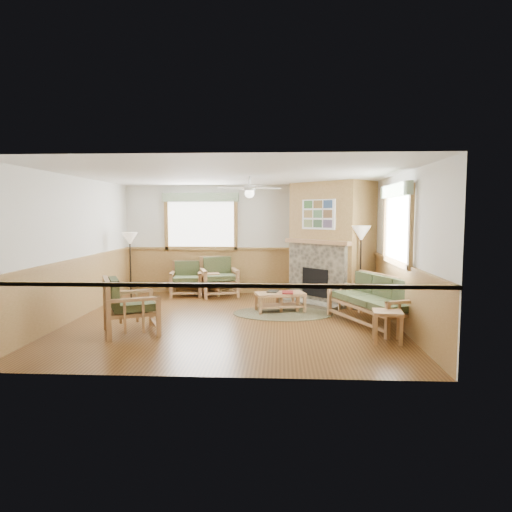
{
  "coord_description": "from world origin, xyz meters",
  "views": [
    {
      "loc": [
        0.88,
        -8.38,
        1.99
      ],
      "look_at": [
        0.4,
        0.7,
        1.15
      ],
      "focal_mm": 32.0,
      "sensor_mm": 36.0,
      "label": 1
    }
  ],
  "objects_px": {
    "armchair_back_right": "(219,277)",
    "floor_lamp_left": "(130,266)",
    "armchair_left": "(131,305)",
    "coffee_table": "(280,302)",
    "end_table_sofa": "(387,327)",
    "sofa": "(373,301)",
    "armchair_back_left": "(186,279)",
    "end_table_chairs": "(209,284)",
    "footstool": "(287,302)",
    "floor_lamp_right": "(360,268)"
  },
  "relations": [
    {
      "from": "end_table_chairs",
      "to": "sofa",
      "type": "bearing_deg",
      "value": -38.78
    },
    {
      "from": "armchair_left",
      "to": "end_table_sofa",
      "type": "height_order",
      "value": "armchair_left"
    },
    {
      "from": "armchair_back_left",
      "to": "coffee_table",
      "type": "relative_size",
      "value": 0.85
    },
    {
      "from": "armchair_left",
      "to": "end_table_sofa",
      "type": "bearing_deg",
      "value": -119.46
    },
    {
      "from": "sofa",
      "to": "armchair_left",
      "type": "distance_m",
      "value": 4.23
    },
    {
      "from": "armchair_back_left",
      "to": "floor_lamp_left",
      "type": "relative_size",
      "value": 0.53
    },
    {
      "from": "sofa",
      "to": "armchair_back_left",
      "type": "height_order",
      "value": "sofa"
    },
    {
      "from": "end_table_sofa",
      "to": "floor_lamp_left",
      "type": "distance_m",
      "value": 6.04
    },
    {
      "from": "armchair_left",
      "to": "floor_lamp_right",
      "type": "height_order",
      "value": "floor_lamp_right"
    },
    {
      "from": "end_table_chairs",
      "to": "footstool",
      "type": "bearing_deg",
      "value": -40.69
    },
    {
      "from": "armchair_back_right",
      "to": "floor_lamp_right",
      "type": "relative_size",
      "value": 0.53
    },
    {
      "from": "coffee_table",
      "to": "end_table_sofa",
      "type": "distance_m",
      "value": 2.71
    },
    {
      "from": "armchair_back_right",
      "to": "end_table_chairs",
      "type": "xyz_separation_m",
      "value": [
        -0.26,
        0.0,
        -0.19
      ]
    },
    {
      "from": "armchair_left",
      "to": "floor_lamp_left",
      "type": "xyz_separation_m",
      "value": [
        -0.95,
        2.85,
        0.32
      ]
    },
    {
      "from": "armchair_left",
      "to": "coffee_table",
      "type": "distance_m",
      "value": 3.08
    },
    {
      "from": "armchair_left",
      "to": "floor_lamp_left",
      "type": "relative_size",
      "value": 0.6
    },
    {
      "from": "armchair_back_right",
      "to": "floor_lamp_left",
      "type": "xyz_separation_m",
      "value": [
        -1.95,
        -0.7,
        0.32
      ]
    },
    {
      "from": "end_table_sofa",
      "to": "floor_lamp_left",
      "type": "height_order",
      "value": "floor_lamp_left"
    },
    {
      "from": "coffee_table",
      "to": "floor_lamp_right",
      "type": "xyz_separation_m",
      "value": [
        1.66,
        0.31,
        0.68
      ]
    },
    {
      "from": "armchair_back_left",
      "to": "armchair_left",
      "type": "xyz_separation_m",
      "value": [
        -0.2,
        -3.55,
        0.06
      ]
    },
    {
      "from": "armchair_back_left",
      "to": "coffee_table",
      "type": "xyz_separation_m",
      "value": [
        2.29,
        -1.75,
        -0.22
      ]
    },
    {
      "from": "armchair_left",
      "to": "coffee_table",
      "type": "bearing_deg",
      "value": -78.86
    },
    {
      "from": "end_table_chairs",
      "to": "footstool",
      "type": "xyz_separation_m",
      "value": [
        1.89,
        -1.62,
        -0.1
      ]
    },
    {
      "from": "sofa",
      "to": "floor_lamp_left",
      "type": "xyz_separation_m",
      "value": [
        -5.1,
        2.04,
        0.36
      ]
    },
    {
      "from": "armchair_left",
      "to": "floor_lamp_right",
      "type": "xyz_separation_m",
      "value": [
        4.15,
        2.11,
        0.41
      ]
    },
    {
      "from": "end_table_chairs",
      "to": "floor_lamp_right",
      "type": "xyz_separation_m",
      "value": [
        3.41,
        -1.44,
        0.6
      ]
    },
    {
      "from": "floor_lamp_left",
      "to": "floor_lamp_right",
      "type": "relative_size",
      "value": 0.9
    },
    {
      "from": "armchair_back_left",
      "to": "footstool",
      "type": "distance_m",
      "value": 2.93
    },
    {
      "from": "floor_lamp_right",
      "to": "armchair_left",
      "type": "bearing_deg",
      "value": -152.99
    },
    {
      "from": "armchair_back_left",
      "to": "footstool",
      "type": "relative_size",
      "value": 2.04
    },
    {
      "from": "armchair_left",
      "to": "footstool",
      "type": "height_order",
      "value": "armchair_left"
    },
    {
      "from": "armchair_back_left",
      "to": "end_table_sofa",
      "type": "xyz_separation_m",
      "value": [
        3.95,
        -3.89,
        -0.17
      ]
    },
    {
      "from": "floor_lamp_right",
      "to": "end_table_sofa",
      "type": "bearing_deg",
      "value": -90.0
    },
    {
      "from": "armchair_left",
      "to": "floor_lamp_right",
      "type": "bearing_deg",
      "value": -87.82
    },
    {
      "from": "armchair_back_left",
      "to": "floor_lamp_left",
      "type": "xyz_separation_m",
      "value": [
        -1.15,
        -0.7,
        0.37
      ]
    },
    {
      "from": "sofa",
      "to": "footstool",
      "type": "height_order",
      "value": "sofa"
    },
    {
      "from": "sofa",
      "to": "armchair_back_right",
      "type": "xyz_separation_m",
      "value": [
        -3.15,
        2.74,
        0.03
      ]
    },
    {
      "from": "sofa",
      "to": "coffee_table",
      "type": "xyz_separation_m",
      "value": [
        -1.66,
        0.99,
        -0.24
      ]
    },
    {
      "from": "end_table_chairs",
      "to": "coffee_table",
      "type": "bearing_deg",
      "value": -45.11
    },
    {
      "from": "sofa",
      "to": "end_table_chairs",
      "type": "distance_m",
      "value": 4.37
    },
    {
      "from": "floor_lamp_left",
      "to": "floor_lamp_right",
      "type": "bearing_deg",
      "value": -8.26
    },
    {
      "from": "armchair_back_right",
      "to": "floor_lamp_left",
      "type": "bearing_deg",
      "value": -177.3
    },
    {
      "from": "armchair_back_left",
      "to": "floor_lamp_right",
      "type": "height_order",
      "value": "floor_lamp_right"
    },
    {
      "from": "sofa",
      "to": "floor_lamp_left",
      "type": "height_order",
      "value": "floor_lamp_left"
    },
    {
      "from": "end_table_chairs",
      "to": "floor_lamp_right",
      "type": "bearing_deg",
      "value": -22.9
    },
    {
      "from": "sofa",
      "to": "coffee_table",
      "type": "bearing_deg",
      "value": -144.41
    },
    {
      "from": "coffee_table",
      "to": "floor_lamp_left",
      "type": "distance_m",
      "value": 3.64
    },
    {
      "from": "armchair_left",
      "to": "coffee_table",
      "type": "xyz_separation_m",
      "value": [
        2.49,
        1.8,
        -0.28
      ]
    },
    {
      "from": "sofa",
      "to": "end_table_chairs",
      "type": "xyz_separation_m",
      "value": [
        -3.41,
        2.74,
        -0.16
      ]
    },
    {
      "from": "armchair_back_right",
      "to": "end_table_sofa",
      "type": "relative_size",
      "value": 1.9
    }
  ]
}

